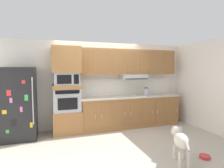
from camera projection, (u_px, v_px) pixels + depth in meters
The scene contains 17 objects.
ground_plane at pixel (109, 138), 4.63m from camera, with size 9.60×9.60×0.00m, color #B2A899.
back_kitchen_wall at pixel (98, 85), 5.58m from camera, with size 6.20×0.12×2.50m, color silver.
side_panel_right at pixel (201, 85), 5.42m from camera, with size 0.12×7.10×2.50m, color white.
refrigerator at pixel (20, 103), 4.54m from camera, with size 0.76×0.73×1.76m.
oven_base_cabinet at pixel (67, 122), 5.01m from camera, with size 0.74×0.62×0.60m, color #996638.
built_in_oven at pixel (67, 100), 4.96m from camera, with size 0.70×0.62×0.60m.
appliance_mid_shelf at pixel (66, 87), 4.94m from camera, with size 0.74×0.62×0.10m, color #996638.
microwave at pixel (66, 79), 4.92m from camera, with size 0.64×0.54×0.32m.
appliance_upper_cabinet at pixel (66, 60), 4.88m from camera, with size 0.74×0.62×0.68m, color #996638.
lower_cabinet_run at pixel (131, 112), 5.59m from camera, with size 2.99×0.63×0.88m.
countertop_slab at pixel (131, 97), 5.56m from camera, with size 3.03×0.64×0.04m, color #BCB2A3.
backsplash_panel at pixel (127, 87), 5.81m from camera, with size 3.03×0.02×0.50m, color silver.
upper_cabinet_with_hood at pixel (130, 63), 5.60m from camera, with size 2.99×0.48×0.88m.
screwdriver at pixel (137, 96), 5.43m from camera, with size 0.16×0.17×0.03m.
electric_kettle at pixel (146, 92), 5.65m from camera, with size 0.17×0.17×0.24m.
dog at pixel (180, 140), 3.45m from camera, with size 0.42×0.80×0.61m.
dog_food_bowl at pixel (205, 157), 3.58m from camera, with size 0.20×0.20×0.06m.
Camera 1 is at (-1.37, -4.30, 1.71)m, focal length 29.87 mm.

